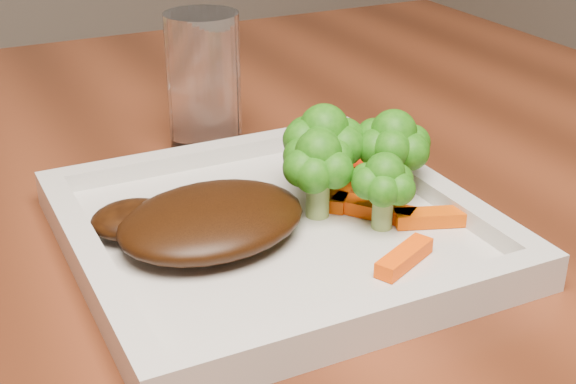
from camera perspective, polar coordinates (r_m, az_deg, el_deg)
name	(u,v)px	position (r m, az deg, el deg)	size (l,w,h in m)	color
plate	(275,235)	(0.55, -0.93, -3.10)	(0.27, 0.27, 0.01)	silver
steak	(212,220)	(0.53, -5.44, -1.99)	(0.13, 0.10, 0.03)	black
broccoli_0	(323,153)	(0.58, 2.53, 2.77)	(0.07, 0.07, 0.07)	#1C5B0F
broccoli_1	(392,156)	(0.58, 7.42, 2.55)	(0.06, 0.06, 0.06)	#205B0F
broccoli_2	(384,188)	(0.54, 6.82, 0.28)	(0.05, 0.05, 0.06)	#206F12
broccoli_3	(318,175)	(0.55, 2.14, 1.20)	(0.06, 0.06, 0.06)	#156510
carrot_0	(404,257)	(0.51, 8.26, -4.62)	(0.05, 0.01, 0.01)	#FF4B04
carrot_1	(437,217)	(0.56, 10.52, -1.78)	(0.06, 0.02, 0.01)	#D84A03
carrot_3	(360,168)	(0.63, 5.12, 1.69)	(0.05, 0.01, 0.01)	red
carrot_5	(373,209)	(0.57, 6.06, -1.22)	(0.06, 0.02, 0.01)	#E64103
carrot_6	(342,192)	(0.59, 3.86, 0.03)	(0.06, 0.01, 0.01)	#CE4003
drinking_glass	(204,83)	(0.69, -6.00, 7.72)	(0.06, 0.06, 0.12)	white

